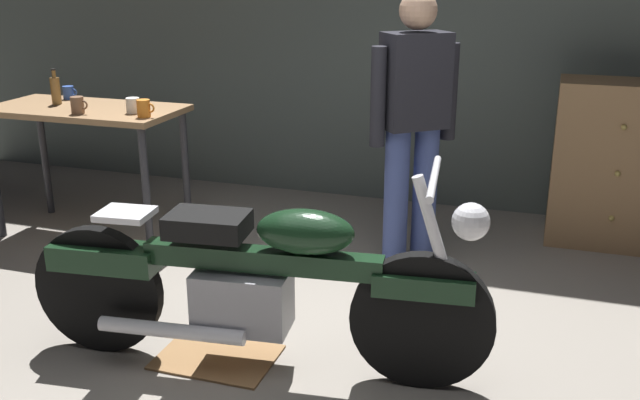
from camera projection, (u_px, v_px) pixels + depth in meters
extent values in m
plane|color=gray|center=(284.00, 382.00, 3.25)|extent=(12.00, 12.00, 0.00)
cube|color=#56605B|center=(415.00, 1.00, 5.28)|extent=(8.00, 0.12, 3.10)
cube|color=#99724C|center=(84.00, 110.00, 4.77)|extent=(1.30, 0.64, 0.04)
cylinder|color=#2D2D33|center=(146.00, 193.00, 4.50)|extent=(0.05, 0.05, 0.86)
cylinder|color=#2D2D33|center=(45.00, 158.00, 5.32)|extent=(0.05, 0.05, 0.86)
cylinder|color=#2D2D33|center=(186.00, 172.00, 4.97)|extent=(0.05, 0.05, 0.86)
cylinder|color=black|center=(422.00, 321.00, 3.13)|extent=(0.64, 0.14, 0.64)
cylinder|color=black|center=(99.00, 289.00, 3.43)|extent=(0.64, 0.14, 0.64)
cube|color=black|center=(424.00, 285.00, 3.08)|extent=(0.45, 0.19, 0.10)
cube|color=black|center=(105.00, 257.00, 3.37)|extent=(0.54, 0.24, 0.12)
cube|color=gray|center=(243.00, 300.00, 3.29)|extent=(0.46, 0.29, 0.28)
cube|color=black|center=(262.00, 259.00, 3.20)|extent=(1.10, 0.22, 0.10)
ellipsoid|color=black|center=(305.00, 232.00, 3.11)|extent=(0.46, 0.27, 0.20)
cube|color=black|center=(208.00, 224.00, 3.20)|extent=(0.38, 0.28, 0.10)
cube|color=silver|center=(125.00, 214.00, 3.27)|extent=(0.26, 0.22, 0.03)
cylinder|color=silver|center=(440.00, 253.00, 3.02)|extent=(0.27, 0.08, 0.68)
cylinder|color=silver|center=(434.00, 178.00, 2.92)|extent=(0.10, 0.60, 0.03)
sphere|color=silver|center=(471.00, 222.00, 2.95)|extent=(0.16, 0.16, 0.16)
cylinder|color=silver|center=(171.00, 331.00, 3.25)|extent=(0.70, 0.15, 0.07)
cylinder|color=#455598|center=(425.00, 196.00, 4.43)|extent=(0.15, 0.15, 0.88)
cylinder|color=#455598|center=(396.00, 199.00, 4.36)|extent=(0.15, 0.15, 0.88)
cube|color=#26262D|center=(415.00, 81.00, 4.17)|extent=(0.43, 0.41, 0.56)
cylinder|color=#26262D|center=(450.00, 92.00, 4.28)|extent=(0.09, 0.09, 0.58)
cylinder|color=#26262D|center=(378.00, 97.00, 4.11)|extent=(0.09, 0.09, 0.58)
sphere|color=tan|center=(418.00, 10.00, 4.04)|extent=(0.22, 0.22, 0.22)
cube|color=#99724C|center=(615.00, 164.00, 4.71)|extent=(0.80, 0.44, 1.10)
sphere|color=tan|center=(624.00, 127.00, 4.41)|extent=(0.04, 0.04, 0.04)
sphere|color=tan|center=(618.00, 174.00, 4.50)|extent=(0.04, 0.04, 0.04)
sphere|color=tan|center=(611.00, 218.00, 4.60)|extent=(0.04, 0.04, 0.04)
cube|color=olive|center=(217.00, 357.00, 3.44)|extent=(0.56, 0.40, 0.01)
cylinder|color=orange|center=(144.00, 108.00, 4.43)|extent=(0.08, 0.08, 0.11)
torus|color=orange|center=(150.00, 108.00, 4.42)|extent=(0.06, 0.01, 0.06)
cylinder|color=brown|center=(77.00, 105.00, 4.53)|extent=(0.08, 0.08, 0.11)
torus|color=brown|center=(84.00, 105.00, 4.52)|extent=(0.06, 0.01, 0.06)
cylinder|color=white|center=(133.00, 105.00, 4.56)|extent=(0.09, 0.09, 0.10)
torus|color=white|center=(140.00, 105.00, 4.54)|extent=(0.05, 0.01, 0.05)
cylinder|color=#2D51AD|center=(68.00, 93.00, 5.03)|extent=(0.08, 0.08, 0.09)
torus|color=#2D51AD|center=(74.00, 92.00, 5.01)|extent=(0.05, 0.01, 0.05)
cylinder|color=olive|center=(56.00, 91.00, 4.83)|extent=(0.06, 0.06, 0.18)
cylinder|color=olive|center=(54.00, 74.00, 4.79)|extent=(0.03, 0.03, 0.05)
cylinder|color=black|center=(53.00, 70.00, 4.78)|extent=(0.03, 0.03, 0.01)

